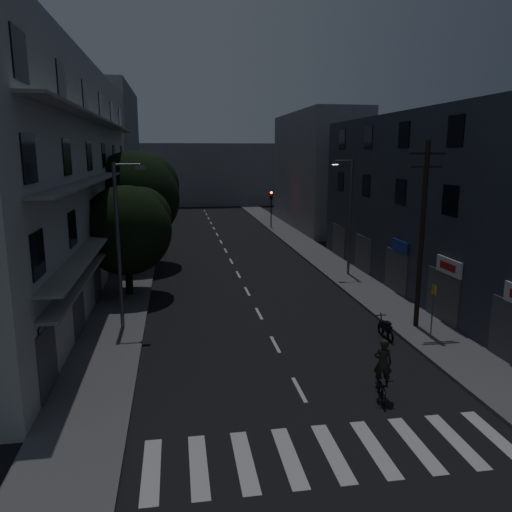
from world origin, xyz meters
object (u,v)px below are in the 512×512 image
object	(u,v)px
utility_pole	(422,232)
bus_stop_sign	(433,302)
cyclist	(382,379)
motorcycle	(386,329)

from	to	relation	value
utility_pole	bus_stop_sign	bearing A→B (deg)	-93.12
cyclist	utility_pole	bearing A→B (deg)	69.60
utility_pole	cyclist	xyz separation A→B (m)	(-4.62, -6.58, -4.11)
utility_pole	motorcycle	world-z (taller)	utility_pole
utility_pole	motorcycle	bearing A→B (deg)	-153.88
bus_stop_sign	cyclist	world-z (taller)	bus_stop_sign
motorcycle	utility_pole	bearing A→B (deg)	26.04
bus_stop_sign	motorcycle	distance (m)	2.51
utility_pole	bus_stop_sign	distance (m)	3.40
utility_pole	motorcycle	distance (m)	4.98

